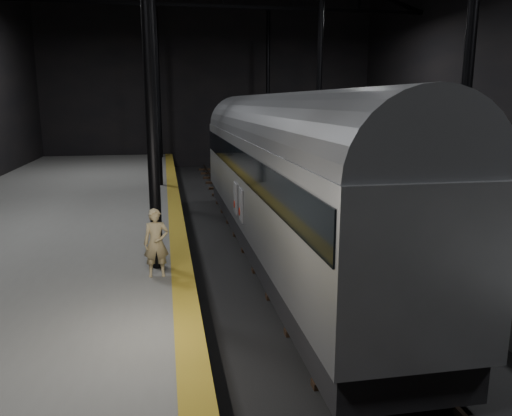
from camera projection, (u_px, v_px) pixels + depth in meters
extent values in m
plane|color=black|center=(277.00, 250.00, 16.46)|extent=(44.00, 44.00, 0.00)
cube|color=#575754|center=(35.00, 247.00, 15.04)|extent=(9.00, 43.80, 1.00)
cube|color=#575754|center=(484.00, 226.00, 17.68)|extent=(9.00, 43.80, 1.00)
cube|color=#8D6319|center=(177.00, 225.00, 15.68)|extent=(0.50, 43.80, 0.01)
cube|color=#3F3328|center=(256.00, 246.00, 16.30)|extent=(0.08, 43.00, 0.14)
cube|color=#3F3328|center=(299.00, 244.00, 16.55)|extent=(0.08, 43.00, 0.14)
cube|color=black|center=(277.00, 248.00, 16.45)|extent=(2.40, 42.00, 0.12)
cylinder|color=black|center=(148.00, 45.00, 10.69)|extent=(0.26, 0.26, 10.00)
cylinder|color=black|center=(470.00, 51.00, 12.03)|extent=(0.26, 0.26, 10.00)
cylinder|color=black|center=(156.00, 74.00, 22.23)|extent=(0.26, 0.26, 10.00)
cylinder|color=black|center=(319.00, 76.00, 23.57)|extent=(0.26, 0.26, 10.00)
cylinder|color=black|center=(158.00, 83.00, 33.77)|extent=(0.26, 0.26, 10.00)
cylinder|color=black|center=(268.00, 84.00, 35.11)|extent=(0.26, 0.26, 10.00)
cube|color=black|center=(224.00, 6.00, 27.83)|extent=(23.60, 0.15, 0.18)
cube|color=#929599|center=(279.00, 180.00, 15.79)|extent=(2.68, 18.52, 2.78)
cube|color=black|center=(279.00, 234.00, 16.15)|extent=(2.45, 18.15, 0.79)
cube|color=black|center=(280.00, 160.00, 15.65)|extent=(2.74, 18.24, 0.83)
cylinder|color=slate|center=(280.00, 136.00, 15.50)|extent=(2.63, 18.33, 2.63)
cube|color=black|center=(351.00, 333.00, 9.99)|extent=(1.67, 2.04, 0.32)
cube|color=black|center=(247.00, 204.00, 22.46)|extent=(1.67, 2.04, 0.32)
cube|color=silver|center=(241.00, 205.00, 14.77)|extent=(0.04, 0.69, 0.97)
cube|color=silver|center=(236.00, 198.00, 15.84)|extent=(0.04, 0.69, 0.97)
cylinder|color=#AA2414|center=(240.00, 211.00, 14.98)|extent=(0.03, 0.24, 0.24)
cylinder|color=#AA2414|center=(234.00, 204.00, 16.05)|extent=(0.03, 0.24, 0.24)
imported|color=tan|center=(156.00, 243.00, 10.97)|extent=(0.56, 0.37, 1.53)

